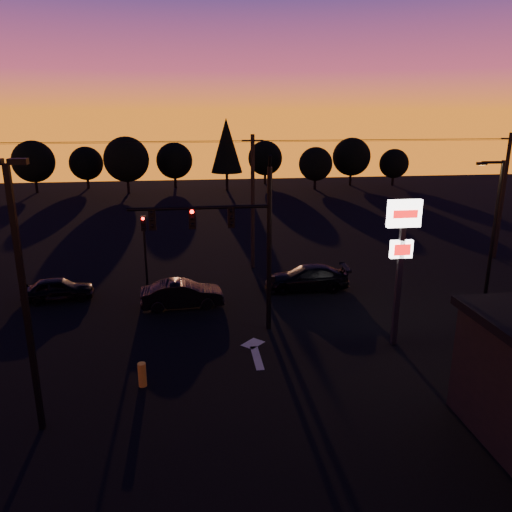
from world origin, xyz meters
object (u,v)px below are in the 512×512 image
Objects in this scene: traffic_signal_mast at (236,234)px; pylon_sign at (402,242)px; streetlight at (493,228)px; car_right at (307,278)px; secondary_signal at (144,240)px; car_left at (58,289)px; car_mid at (182,294)px; parking_lot_light at (22,283)px; bollard at (142,375)px.

pylon_sign is at bearing -19.36° from traffic_signal_mast.
streetlight reaches higher than car_right.
pylon_sign is at bearing 19.58° from car_right.
secondary_signal is 0.64× the size of pylon_sign.
traffic_signal_mast reaches higher than secondary_signal.
car_mid reaches higher than car_left.
pylon_sign is (14.50, 4.50, -0.36)m from parking_lot_light.
parking_lot_light is 9.27× the size of bollard.
car_left is (-2.32, 12.45, -4.60)m from parking_lot_light.
pylon_sign is 1.34× the size of car_right.
parking_lot_light is at bearing -158.35° from streetlight.
car_right is (4.78, 5.28, -4.20)m from traffic_signal_mast.
secondary_signal is 0.54× the size of streetlight.
parking_lot_light is 13.47m from car_left.
streetlight is 24.35m from car_left.
car_mid is at bearing 148.64° from pylon_sign.
streetlight is at bearing 30.08° from pylon_sign.
traffic_signal_mast is at bearing 48.11° from bollard.
car_right is (7.46, 1.82, -0.01)m from car_mid.
traffic_signal_mast is 2.19× the size of car_left.
traffic_signal_mast is at bearing -39.14° from car_right.
traffic_signal_mast reaches higher than pylon_sign.
secondary_signal is 0.96× the size of car_mid.
traffic_signal_mast is 7.70m from bollard.
pylon_sign is 0.85× the size of streetlight.
secondary_signal is 15.75m from pylon_sign.
secondary_signal is 0.86× the size of car_right.
car_mid is (-2.67, 3.46, -4.19)m from traffic_signal_mast.
streetlight is (14.01, 1.51, -0.52)m from traffic_signal_mast.
secondary_signal reaches higher than car_left.
car_mid reaches higher than bollard.
streetlight is 1.58× the size of car_right.
secondary_signal is at bearing 123.19° from traffic_signal_mast.
car_mid is 0.89× the size of car_right.
car_mid is at bearing -112.67° from car_left.
car_mid is at bearing 65.66° from parking_lot_light.
streetlight is at bearing 6.14° from traffic_signal_mast.
bollard is at bearing 165.68° from car_mid.
parking_lot_light is 6.20m from bollard.
car_mid is (4.73, 10.45, -4.53)m from parking_lot_light.
bollard is 11.54m from car_left.
bollard is 13.42m from car_right.
parking_lot_light is 1.81× the size of car_right.
car_left is at bearing 150.72° from traffic_signal_mast.
secondary_signal is at bearing 25.22° from car_mid.
secondary_signal is 19.89m from streetlight.
car_left reaches higher than bollard.
pylon_sign is 1.74× the size of car_left.
parking_lot_light is at bearing -162.77° from pylon_sign.
car_right is (14.51, -0.17, 0.07)m from car_left.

